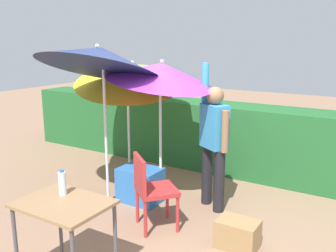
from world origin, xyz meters
name	(u,v)px	position (x,y,z in m)	size (l,w,h in m)	color
ground_plane	(156,215)	(0.00, 0.00, 0.00)	(24.00, 24.00, 0.00)	#937056
hedge_row	(222,137)	(0.00, 2.04, 0.57)	(8.00, 0.70, 1.13)	#23602D
umbrella_rainbow	(161,73)	(-0.20, 0.45, 1.75)	(1.45, 1.43, 2.00)	silver
umbrella_orange	(100,59)	(-0.80, -0.02, 1.94)	(1.58, 1.59, 2.31)	silver
umbrella_yellow	(130,73)	(-1.04, 0.90, 1.67)	(1.78, 1.72, 2.12)	silver
person_vendor	(214,139)	(0.51, 0.60, 0.93)	(0.52, 0.37, 1.88)	black
chair_plastic	(151,187)	(0.13, -0.30, 0.51)	(0.62, 0.62, 0.89)	#B72D2D
cooler_box	(140,185)	(-0.42, 0.26, 0.23)	(0.57, 0.41, 0.47)	#2D6BB7
crate_cardboard	(238,234)	(1.15, -0.17, 0.15)	(0.43, 0.31, 0.30)	#9E7A4C
folding_table	(64,212)	(0.02, -1.50, 0.67)	(0.80, 0.60, 0.77)	#4C4C51
bottle_water	(62,183)	(-0.11, -1.39, 0.88)	(0.07, 0.07, 0.24)	silver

